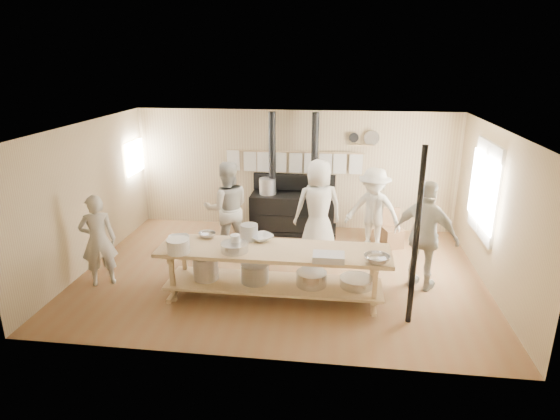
{
  "coord_description": "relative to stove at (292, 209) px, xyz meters",
  "views": [
    {
      "loc": [
        0.94,
        -7.52,
        3.69
      ],
      "look_at": [
        -0.04,
        0.2,
        1.12
      ],
      "focal_mm": 30.0,
      "sensor_mm": 36.0,
      "label": 1
    }
  ],
  "objects": [
    {
      "name": "bowl_white_a",
      "position": [
        -1.54,
        -2.93,
        0.37
      ],
      "size": [
        0.44,
        0.44,
        0.08
      ],
      "primitive_type": "imported",
      "rotation": [
        0.0,
        0.0,
        0.36
      ],
      "color": "silver",
      "rests_on": "prep_table"
    },
    {
      "name": "prep_table",
      "position": [
        -0.0,
        -3.02,
        -0.0
      ],
      "size": [
        3.6,
        0.9,
        0.85
      ],
      "color": "tan",
      "rests_on": "ground"
    },
    {
      "name": "bowl_steel_a",
      "position": [
        -1.14,
        -2.69,
        0.37
      ],
      "size": [
        0.39,
        0.39,
        0.09
      ],
      "primitive_type": "imported",
      "rotation": [
        0.0,
        0.0,
        0.85
      ],
      "color": "silver",
      "rests_on": "prep_table"
    },
    {
      "name": "mixing_bowl_large",
      "position": [
        -0.57,
        -3.19,
        0.4
      ],
      "size": [
        0.51,
        0.51,
        0.13
      ],
      "primitive_type": "cylinder",
      "rotation": [
        0.0,
        0.0,
        -0.25
      ],
      "color": "silver",
      "rests_on": "prep_table"
    },
    {
      "name": "back_wall_shelf",
      "position": [
        1.47,
        0.32,
        1.48
      ],
      "size": [
        0.63,
        0.14,
        0.32
      ],
      "color": "tan",
      "rests_on": "ground"
    },
    {
      "name": "ground",
      "position": [
        0.01,
        -2.12,
        -0.52
      ],
      "size": [
        7.0,
        7.0,
        0.0
      ],
      "primitive_type": "plane",
      "color": "brown",
      "rests_on": "ground"
    },
    {
      "name": "roasting_pan",
      "position": [
        0.87,
        -3.35,
        0.38
      ],
      "size": [
        0.46,
        0.31,
        0.1
      ],
      "primitive_type": "cube",
      "rotation": [
        0.0,
        0.0,
        0.01
      ],
      "color": "#B2B2B7",
      "rests_on": "prep_table"
    },
    {
      "name": "cook_far_left",
      "position": [
        -2.95,
        -2.89,
        0.27
      ],
      "size": [
        0.68,
        0.59,
        1.57
      ],
      "primitive_type": "imported",
      "rotation": [
        0.0,
        0.0,
        3.61
      ],
      "color": "beige",
      "rests_on": "ground"
    },
    {
      "name": "window_right",
      "position": [
        3.48,
        -1.52,
        0.98
      ],
      "size": [
        0.09,
        1.5,
        1.65
      ],
      "color": "beige",
      "rests_on": "ground"
    },
    {
      "name": "room_shell",
      "position": [
        0.01,
        -2.12,
        1.1
      ],
      "size": [
        7.0,
        7.0,
        7.0
      ],
      "color": "tan",
      "rests_on": "ground"
    },
    {
      "name": "chair",
      "position": [
        2.1,
        -0.6,
        -0.29
      ],
      "size": [
        0.45,
        0.45,
        0.78
      ],
      "rotation": [
        0.0,
        0.0,
        0.3
      ],
      "color": "brown",
      "rests_on": "ground"
    },
    {
      "name": "support_post",
      "position": [
        2.06,
        -3.47,
        0.78
      ],
      "size": [
        0.08,
        0.08,
        2.6
      ],
      "primitive_type": "cylinder",
      "color": "black",
      "rests_on": "ground"
    },
    {
      "name": "towel_rail",
      "position": [
        0.01,
        0.28,
        1.03
      ],
      "size": [
        3.0,
        0.04,
        0.47
      ],
      "color": "tan",
      "rests_on": "ground"
    },
    {
      "name": "bowl_white_b",
      "position": [
        -0.24,
        -2.69,
        0.37
      ],
      "size": [
        0.51,
        0.51,
        0.09
      ],
      "primitive_type": "imported",
      "rotation": [
        0.0,
        0.0,
        2.32
      ],
      "color": "silver",
      "rests_on": "prep_table"
    },
    {
      "name": "deep_bowl_enamel",
      "position": [
        -1.4,
        -3.35,
        0.44
      ],
      "size": [
        0.41,
        0.41,
        0.21
      ],
      "primitive_type": "cylinder",
      "rotation": [
        0.0,
        0.0,
        -0.23
      ],
      "color": "silver",
      "rests_on": "prep_table"
    },
    {
      "name": "cook_left",
      "position": [
        -1.12,
        -1.35,
        0.4
      ],
      "size": [
        1.06,
        0.93,
        1.83
      ],
      "primitive_type": "imported",
      "rotation": [
        0.0,
        0.0,
        3.44
      ],
      "color": "beige",
      "rests_on": "ground"
    },
    {
      "name": "stove",
      "position": [
        0.0,
        0.0,
        0.0
      ],
      "size": [
        1.9,
        0.75,
        2.6
      ],
      "color": "black",
      "rests_on": "ground"
    },
    {
      "name": "cook_center",
      "position": [
        0.6,
        -1.12,
        0.41
      ],
      "size": [
        1.05,
        0.84,
        1.87
      ],
      "primitive_type": "imported",
      "rotation": [
        0.0,
        0.0,
        3.45
      ],
      "color": "beige",
      "rests_on": "ground"
    },
    {
      "name": "left_opening",
      "position": [
        -3.44,
        -0.12,
        1.08
      ],
      "size": [
        0.0,
        0.9,
        0.9
      ],
      "color": "white",
      "rests_on": "ground"
    },
    {
      "name": "cook_right",
      "position": [
        2.4,
        -2.36,
        0.4
      ],
      "size": [
        1.15,
        0.94,
        1.84
      ],
      "primitive_type": "imported",
      "rotation": [
        0.0,
        0.0,
        2.59
      ],
      "color": "beige",
      "rests_on": "ground"
    },
    {
      "name": "bucket_galv",
      "position": [
        -0.43,
        -2.69,
        0.46
      ],
      "size": [
        0.37,
        0.37,
        0.26
      ],
      "primitive_type": "cylinder",
      "rotation": [
        0.0,
        0.0,
        0.41
      ],
      "color": "gray",
      "rests_on": "prep_table"
    },
    {
      "name": "pitcher",
      "position": [
        -0.57,
        -3.12,
        0.45
      ],
      "size": [
        0.18,
        0.18,
        0.24
      ],
      "primitive_type": "cylinder",
      "rotation": [
        0.0,
        0.0,
        0.24
      ],
      "color": "silver",
      "rests_on": "prep_table"
    },
    {
      "name": "cook_by_window",
      "position": [
        1.65,
        -0.97,
        0.33
      ],
      "size": [
        1.25,
        0.98,
        1.71
      ],
      "primitive_type": "imported",
      "rotation": [
        0.0,
        0.0,
        -0.36
      ],
      "color": "beige",
      "rests_on": "ground"
    },
    {
      "name": "bowl_steel_b",
      "position": [
        1.56,
        -3.35,
        0.39
      ],
      "size": [
        0.47,
        0.47,
        0.12
      ],
      "primitive_type": "imported",
      "rotation": [
        0.0,
        0.0,
        3.46
      ],
      "color": "silver",
      "rests_on": "prep_table"
    }
  ]
}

